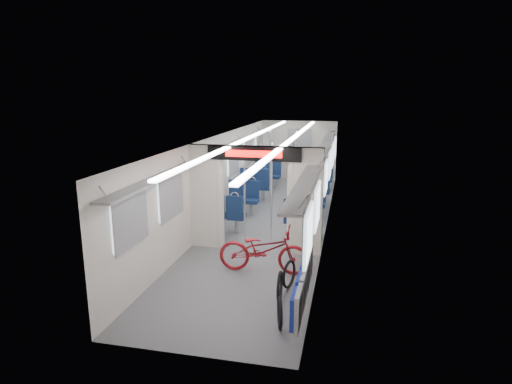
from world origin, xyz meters
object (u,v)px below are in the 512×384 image
bicycle (264,250)px  stanchion_far_right (295,170)px  seat_bay_near_right (306,207)px  stanchion_near_left (245,194)px  bike_hoop_a (280,314)px  stanchion_far_left (270,168)px  seat_bay_far_right (317,180)px  seat_bay_near_left (236,203)px  bike_hoop_b (280,288)px  flip_bench (303,283)px  bike_hoop_c (289,275)px  seat_bay_far_left (262,177)px  stanchion_near_right (271,193)px

bicycle → stanchion_far_right: (-0.01, 4.77, 0.69)m
seat_bay_near_right → stanchion_near_left: stanchion_near_left is taller
bike_hoop_a → stanchion_near_left: bearing=111.7°
seat_bay_near_right → stanchion_far_left: stanchion_far_left is taller
bicycle → seat_bay_far_right: seat_bay_far_right is taller
seat_bay_near_left → seat_bay_near_right: size_ratio=1.00×
bike_hoop_b → seat_bay_near_left: seat_bay_near_left is taller
flip_bench → bike_hoop_c: flip_bench is taller
seat_bay_near_left → seat_bay_far_left: size_ratio=0.85×
stanchion_far_left → flip_bench: bearing=-75.2°
bike_hoop_a → seat_bay_far_right: (-0.12, 8.27, 0.36)m
seat_bay_near_left → bike_hoop_a: bearing=-68.0°
bicycle → stanchion_far_right: 4.82m
bike_hoop_c → seat_bay_far_right: bearing=90.6°
bicycle → flip_bench: 1.80m
seat_bay_far_right → stanchion_far_right: (-0.52, -1.59, 0.58)m
bike_hoop_a → stanchion_near_right: stanchion_near_right is taller
seat_bay_near_left → stanchion_far_right: stanchion_far_right is taller
flip_bench → bicycle: bearing=121.0°
bike_hoop_c → stanchion_near_right: 2.66m
seat_bay_far_right → bike_hoop_c: bearing=-89.4°
bike_hoop_a → seat_bay_near_right: bearing=91.4°
stanchion_far_right → stanchion_far_left: bearing=166.4°
stanchion_far_left → stanchion_far_right: bearing=-13.6°
seat_bay_near_left → stanchion_near_right: stanchion_near_right is taller
bike_hoop_a → bike_hoop_b: size_ratio=0.90×
seat_bay_far_right → stanchion_far_left: 2.00m
seat_bay_near_left → stanchion_far_right: bearing=52.6°
seat_bay_far_left → seat_bay_far_right: 1.87m
seat_bay_near_left → seat_bay_far_left: seat_bay_far_left is taller
bike_hoop_a → seat_bay_far_right: bearing=90.8°
seat_bay_far_right → stanchion_near_left: stanchion_near_left is taller
seat_bay_near_right → stanchion_near_right: stanchion_near_right is taller
stanchion_near_left → flip_bench: bearing=-61.6°
stanchion_near_left → stanchion_far_right: same height
stanchion_near_right → seat_bay_far_right: bearing=81.3°
seat_bay_near_right → bike_hoop_a: bearing=-88.6°
bike_hoop_a → seat_bay_far_left: size_ratio=0.21×
stanchion_far_right → flip_bench: bearing=-81.5°
bike_hoop_c → seat_bay_far_right: size_ratio=0.23×
seat_bay_far_left → stanchion_near_left: (0.61, -4.92, 0.58)m
bike_hoop_a → seat_bay_far_right: 8.28m
flip_bench → seat_bay_far_right: seat_bay_far_right is taller
bike_hoop_a → bike_hoop_b: 0.82m
bike_hoop_b → bike_hoop_a: bearing=-80.8°
seat_bay_far_left → stanchion_far_left: 1.73m
stanchion_far_left → stanchion_far_right: 0.81m
stanchion_far_right → seat_bay_near_left: bearing=-127.4°
bike_hoop_c → stanchion_far_left: size_ratio=0.22×
seat_bay_near_right → seat_bay_far_right: bearing=90.0°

